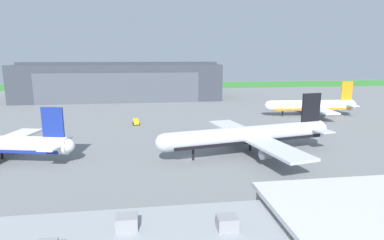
# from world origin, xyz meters

# --- Properties ---
(ground_plane) EXTENTS (440.00, 440.00, 0.00)m
(ground_plane) POSITION_xyz_m (0.00, 0.00, 0.00)
(ground_plane) COLOR slate
(grass_field_strip) EXTENTS (440.00, 56.00, 0.08)m
(grass_field_strip) POSITION_xyz_m (0.00, 185.34, 0.04)
(grass_field_strip) COLOR #388732
(grass_field_strip) RESTS_ON ground_plane
(maintenance_hangar) EXTENTS (104.90, 36.97, 19.95)m
(maintenance_hangar) POSITION_xyz_m (-23.51, 107.93, 9.52)
(maintenance_hangar) COLOR #383D47
(maintenance_hangar) RESTS_ON ground_plane
(airliner_far_left) EXTENTS (36.66, 32.15, 13.35)m
(airliner_far_left) POSITION_xyz_m (53.83, 45.59, 3.89)
(airliner_far_left) COLOR silver
(airliner_far_left) RESTS_ON ground_plane
(airliner_near_right) EXTENTS (44.11, 38.94, 13.90)m
(airliner_near_right) POSITION_xyz_m (14.30, 1.46, 4.46)
(airliner_near_right) COLOR silver
(airliner_near_right) RESTS_ON ground_plane
(baggage_tug) EXTENTS (2.53, 3.75, 2.00)m
(baggage_tug) POSITION_xyz_m (-13.49, 38.23, 1.02)
(baggage_tug) COLOR yellow
(baggage_tug) RESTS_ON ground_plane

